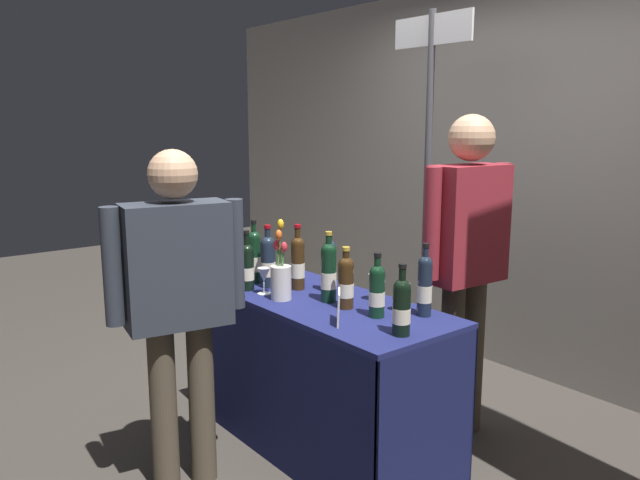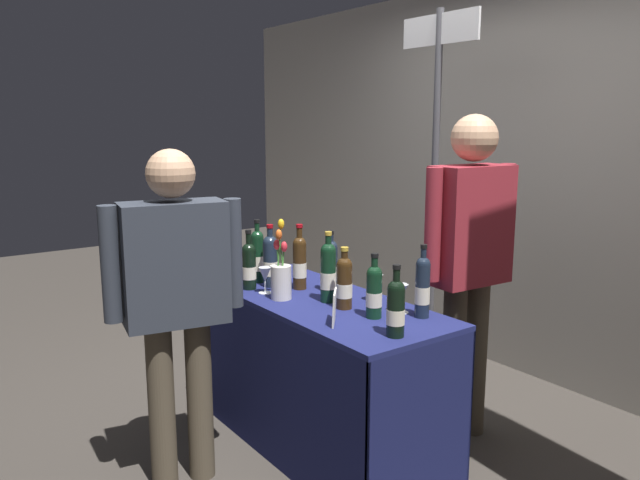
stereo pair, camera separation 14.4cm
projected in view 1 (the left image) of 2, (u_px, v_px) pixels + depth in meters
ground_plane at (320, 444)px, 3.26m from camera, size 12.00×12.00×0.00m
back_partition at (525, 179)px, 4.08m from camera, size 6.53×0.12×2.58m
tasting_table at (320, 348)px, 3.16m from camera, size 1.47×0.61×0.79m
featured_wine_bottle at (402, 306)px, 2.56m from camera, size 0.08×0.08×0.30m
display_bottle_0 at (254, 256)px, 3.39m from camera, size 0.07×0.07×0.35m
display_bottle_1 at (377, 290)px, 2.80m from camera, size 0.07×0.07×0.30m
display_bottle_2 at (330, 266)px, 3.22m from camera, size 0.07×0.07×0.32m
display_bottle_3 at (268, 261)px, 3.31m from camera, size 0.08×0.08×0.34m
display_bottle_4 at (329, 271)px, 3.04m from camera, size 0.08×0.08×0.35m
display_bottle_5 at (247, 266)px, 3.26m from camera, size 0.07×0.07×0.32m
display_bottle_6 at (345, 282)px, 2.94m from camera, size 0.08×0.08×0.30m
display_bottle_7 at (298, 262)px, 3.27m from camera, size 0.07×0.07×0.35m
display_bottle_8 at (425, 285)px, 2.82m from camera, size 0.07×0.07×0.34m
wine_glass_near_vendor at (264, 276)px, 3.18m from camera, size 0.07×0.07×0.14m
wine_glass_mid at (403, 292)px, 2.89m from camera, size 0.07×0.07×0.14m
wine_glass_near_taster at (376, 282)px, 3.07m from camera, size 0.07×0.07×0.14m
flower_vase at (281, 278)px, 3.08m from camera, size 0.10×0.10×0.40m
brochure_stand at (338, 307)px, 2.72m from camera, size 0.12×0.10×0.15m
vendor_presenter at (467, 248)px, 3.20m from camera, size 0.24×0.59×1.70m
taster_foreground_right at (178, 291)px, 2.74m from camera, size 0.29×0.61×1.55m
booth_signpost at (428, 160)px, 3.78m from camera, size 0.59×0.04×2.31m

